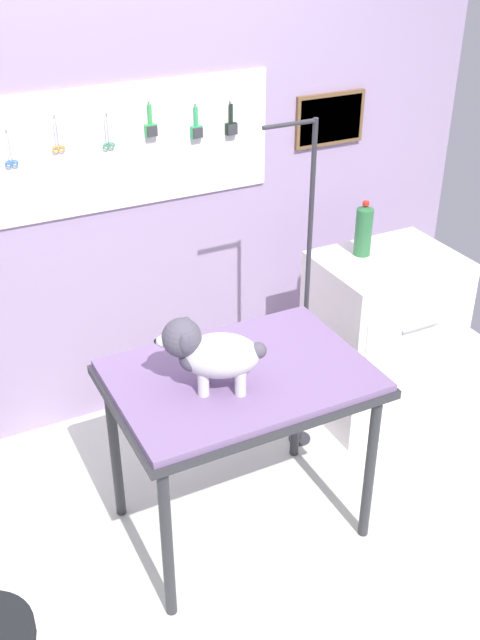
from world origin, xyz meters
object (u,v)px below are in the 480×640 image
grooming_arm (304,309)px  cabinet_right (381,336)px  grooming_table (240,388)px  dog (209,352)px  soda_bottle (364,230)px

grooming_arm → cabinet_right: size_ratio=1.86×
grooming_table → cabinet_right: 1.16m
grooming_arm → dog: size_ratio=4.14×
soda_bottle → grooming_arm: bearing=-158.3°
grooming_arm → cabinet_right: (0.52, 0.07, -0.32)m
dog → soda_bottle: bearing=28.3°
grooming_arm → soda_bottle: size_ratio=6.00×
grooming_table → cabinet_right: bearing=23.1°
grooming_table → dog: bearing=-164.6°
cabinet_right → soda_bottle: size_ratio=3.23×
soda_bottle → grooming_table: bearing=-150.0°
grooming_table → dog: dog is taller
cabinet_right → soda_bottle: bearing=134.7°
grooming_table → soda_bottle: bearing=30.0°
grooming_arm → dog: bearing=-148.0°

